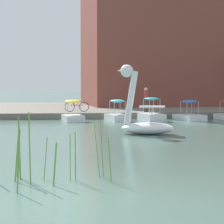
% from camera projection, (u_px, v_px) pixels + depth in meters
% --- Properties ---
extents(ground_plane, '(546.38, 546.38, 0.00)m').
position_uv_depth(ground_plane, '(108.00, 200.00, 7.64)').
color(ground_plane, '#47665B').
extents(shore_bank_far, '(112.91, 22.06, 0.43)m').
position_uv_depth(shore_bank_far, '(75.00, 108.00, 38.70)').
color(shore_bank_far, '#6B665B').
rests_on(shore_bank_far, ground_plane).
extents(swan_boat, '(2.69, 1.58, 3.18)m').
position_uv_depth(swan_boat, '(144.00, 118.00, 18.65)').
color(swan_boat, white).
rests_on(swan_boat, ground_plane).
extents(pedal_boat_yellow, '(1.51, 2.25, 1.37)m').
position_uv_depth(pedal_boat_yellow, '(73.00, 114.00, 26.27)').
color(pedal_boat_yellow, white).
rests_on(pedal_boat_yellow, ground_plane).
extents(pedal_boat_cyan, '(1.56, 2.29, 1.39)m').
position_uv_depth(pedal_boat_cyan, '(117.00, 115.00, 26.49)').
color(pedal_boat_cyan, white).
rests_on(pedal_boat_cyan, ground_plane).
extents(pedal_boat_teal, '(1.55, 2.34, 1.52)m').
position_uv_depth(pedal_boat_teal, '(151.00, 114.00, 26.71)').
color(pedal_boat_teal, white).
rests_on(pedal_boat_teal, ground_plane).
extents(pedal_boat_blue, '(1.90, 2.45, 1.33)m').
position_uv_depth(pedal_boat_blue, '(189.00, 115.00, 27.18)').
color(pedal_boat_blue, white).
rests_on(pedal_boat_blue, ground_plane).
extents(person_on_path, '(0.31, 0.31, 1.73)m').
position_uv_depth(person_on_path, '(146.00, 99.00, 29.08)').
color(person_on_path, '#47382D').
rests_on(person_on_path, shore_bank_far).
extents(bicycle_parked, '(1.74, 0.15, 0.73)m').
position_uv_depth(bicycle_parked, '(77.00, 107.00, 29.41)').
color(bicycle_parked, black).
rests_on(bicycle_parked, shore_bank_far).
extents(apartment_block, '(22.09, 14.11, 15.00)m').
position_uv_depth(apartment_block, '(188.00, 33.00, 42.96)').
color(apartment_block, brown).
rests_on(apartment_block, shore_bank_far).
extents(reed_clump_foreground, '(2.84, 1.60, 1.57)m').
position_uv_depth(reed_clump_foreground, '(37.00, 154.00, 9.23)').
color(reed_clump_foreground, '#568E38').
rests_on(reed_clump_foreground, ground_plane).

